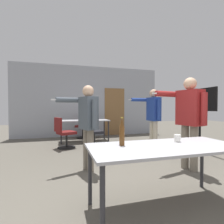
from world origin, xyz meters
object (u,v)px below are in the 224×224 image
person_left_plaid (153,113)px  drink_cup (177,138)px  tv_screen (200,112)px  office_chair_far_left (64,134)px  beer_bottle (122,132)px  office_chair_near_pushed (84,127)px  person_center_tall (88,119)px  person_right_polo (189,115)px  office_chair_side_rolled (92,133)px

person_left_plaid → drink_cup: bearing=154.2°
tv_screen → drink_cup: 2.99m
office_chair_far_left → beer_bottle: (0.63, -3.38, 0.49)m
tv_screen → person_left_plaid: 1.27m
office_chair_near_pushed → office_chair_far_left: bearing=101.2°
tv_screen → person_center_tall: size_ratio=1.06×
tv_screen → person_center_tall: tv_screen is taller
person_left_plaid → tv_screen: bearing=-114.6°
person_left_plaid → office_chair_near_pushed: person_left_plaid is taller
person_right_polo → office_chair_near_pushed: person_right_polo is taller
office_chair_far_left → drink_cup: size_ratio=9.44×
office_chair_side_rolled → beer_bottle: beer_bottle is taller
person_center_tall → office_chair_side_rolled: size_ratio=1.81×
tv_screen → person_center_tall: 3.25m
beer_bottle → office_chair_far_left: bearing=100.5°
person_right_polo → office_chair_near_pushed: bearing=7.7°
tv_screen → person_center_tall: bearing=-79.2°
person_right_polo → drink_cup: 1.29m
person_center_tall → beer_bottle: person_center_tall is taller
tv_screen → office_chair_side_rolled: (-2.77, 1.42, -0.67)m
office_chair_side_rolled → person_left_plaid: bearing=50.1°
tv_screen → beer_bottle: 3.59m
tv_screen → office_chair_far_left: tv_screen is taller
tv_screen → person_right_polo: bearing=-49.1°
person_left_plaid → beer_bottle: size_ratio=5.14×
person_center_tall → office_chair_near_pushed: person_center_tall is taller
tv_screen → beer_bottle: bearing=-56.2°
tv_screen → drink_cup: (-2.21, -2.00, -0.28)m
person_right_polo → office_chair_far_left: 3.47m
person_left_plaid → person_center_tall: bearing=115.1°
drink_cup → beer_bottle: bearing=179.6°
person_center_tall → office_chair_side_rolled: 2.15m
office_chair_side_rolled → drink_cup: size_ratio=9.29×
office_chair_far_left → office_chair_side_rolled: bearing=68.6°
person_center_tall → office_chair_near_pushed: 3.71m
office_chair_far_left → beer_bottle: size_ratio=2.73×
office_chair_far_left → person_center_tall: bearing=-11.6°
person_right_polo → office_chair_side_rolled: person_right_polo is taller
tv_screen → office_chair_far_left: size_ratio=1.89×
person_right_polo → beer_bottle: 1.90m
office_chair_far_left → drink_cup: bearing=-1.0°
office_chair_near_pushed → office_chair_side_rolled: bearing=128.5°
tv_screen → drink_cup: tv_screen is taller
office_chair_side_rolled → drink_cup: (0.56, -3.41, 0.39)m
office_chair_side_rolled → person_right_polo: bearing=21.0°
beer_bottle → drink_cup: size_ratio=3.46×
office_chair_far_left → office_chair_near_pushed: bearing=131.3°
beer_bottle → drink_cup: (0.77, -0.00, -0.11)m
person_right_polo → office_chair_side_rolled: (-1.47, 2.54, -0.66)m
person_center_tall → office_chair_near_pushed: bearing=-24.0°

